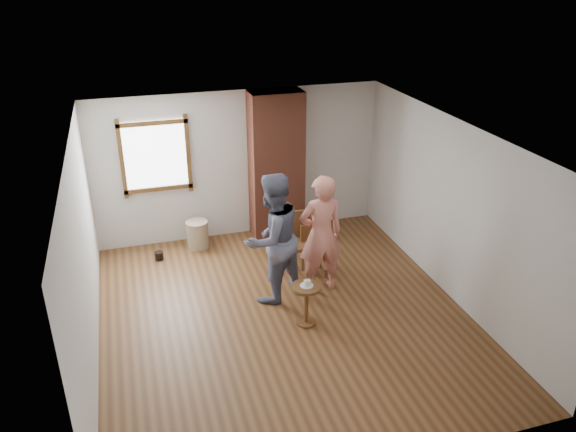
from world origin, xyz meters
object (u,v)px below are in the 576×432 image
object	(u,v)px
dining_chair_right	(300,238)
stoneware_crock	(198,234)
side_table	(306,298)
man	(272,239)
person_pink	(321,235)
dining_chair_left	(313,247)

from	to	relation	value
dining_chair_right	stoneware_crock	bearing A→B (deg)	146.50
side_table	man	bearing A→B (deg)	108.79
person_pink	stoneware_crock	bearing A→B (deg)	-50.75
man	person_pink	size ratio (longest dim) A/B	1.06
stoneware_crock	man	distance (m)	2.19
stoneware_crock	dining_chair_right	xyz separation A→B (m)	(1.46, -1.22, 0.31)
man	person_pink	world-z (taller)	man
dining_chair_right	person_pink	xyz separation A→B (m)	(0.10, -0.65, 0.37)
stoneware_crock	person_pink	size ratio (longest dim) A/B	0.26
stoneware_crock	man	world-z (taller)	man
stoneware_crock	dining_chair_right	world-z (taller)	dining_chair_right
person_pink	dining_chair_left	bearing A→B (deg)	-98.27
person_pink	dining_chair_right	bearing A→B (deg)	-81.94
dining_chair_left	dining_chair_right	distance (m)	0.25
side_table	person_pink	bearing A→B (deg)	58.65
stoneware_crock	dining_chair_left	bearing A→B (deg)	-40.35
dining_chair_left	person_pink	bearing A→B (deg)	-94.56
side_table	person_pink	xyz separation A→B (m)	(0.48, 0.78, 0.51)
stoneware_crock	person_pink	bearing A→B (deg)	-50.09
man	side_table	bearing A→B (deg)	82.98
side_table	man	size ratio (longest dim) A/B	0.31
stoneware_crock	dining_chair_left	size ratio (longest dim) A/B	0.60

